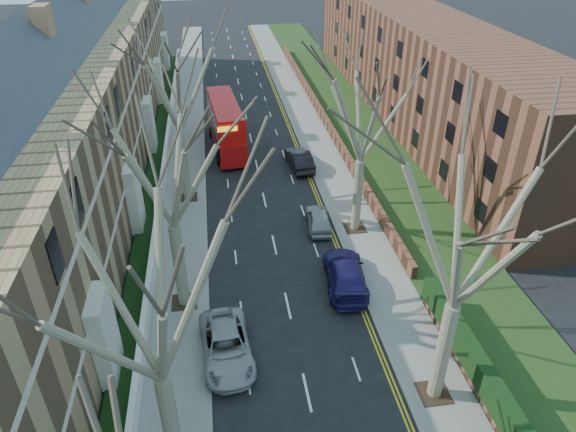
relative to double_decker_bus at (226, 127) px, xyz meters
name	(u,v)px	position (x,y,z in m)	size (l,w,h in m)	color
pavement_left	(187,141)	(-3.69, 2.07, -2.01)	(3.00, 102.00, 0.12)	slate
pavement_right	(312,134)	(8.31, 2.07, -2.01)	(3.00, 102.00, 0.12)	slate
terrace_left	(71,121)	(-11.34, -5.93, 3.46)	(9.70, 78.00, 13.60)	#96724C
flats_right	(418,66)	(19.77, 6.07, 2.91)	(13.97, 54.00, 10.00)	brown
front_wall_left	(163,175)	(-5.34, -5.93, -1.45)	(0.30, 78.00, 1.00)	white
grass_verge_right	(358,130)	(12.81, 2.07, -1.92)	(6.00, 102.00, 0.06)	#1B3714
tree_left_mid	(144,283)	(-3.39, -30.93, 7.49)	(10.50, 10.50, 14.71)	#6B614D
tree_left_far	(164,153)	(-3.39, -20.93, 7.17)	(10.15, 10.15, 14.22)	#6B614D
tree_left_dist	(173,73)	(-3.39, -8.93, 7.49)	(10.50, 10.50, 14.71)	#6B614D
tree_right_mid	(473,218)	(8.01, -28.93, 7.49)	(10.50, 10.50, 14.71)	#6B614D
tree_right_far	(365,99)	(8.01, -14.93, 7.17)	(10.15, 10.15, 14.22)	#6B614D
double_decker_bus	(226,127)	(0.00, 0.00, 0.00)	(3.18, 10.17, 4.22)	red
car_left_far	(226,346)	(-1.22, -25.21, -1.35)	(2.40, 5.20, 1.44)	#9C9DA1
car_right_near	(345,274)	(5.89, -20.60, -1.27)	(2.24, 5.50, 1.60)	#1E1854
car_right_mid	(319,219)	(5.59, -14.25, -1.40)	(1.58, 3.92, 1.34)	#93959B
car_right_far	(299,159)	(5.84, -4.88, -1.30)	(1.62, 4.65, 1.53)	black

